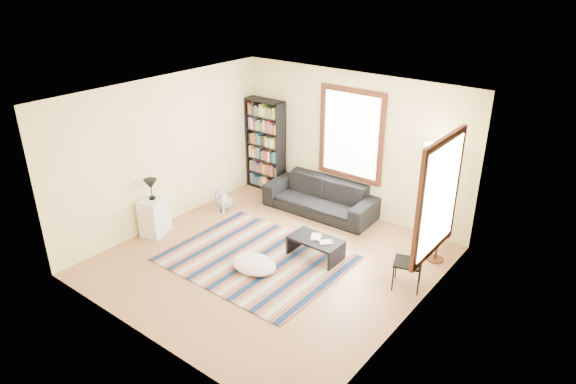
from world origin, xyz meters
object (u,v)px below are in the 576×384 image
Objects in this scene: bookshelf at (266,145)px; side_table at (437,246)px; dog at (224,198)px; sofa at (320,197)px; white_cabinet at (154,216)px; coffee_table at (316,248)px; floor_cushion at (254,264)px; floor_lamp at (426,195)px; folding_chair at (408,263)px.

side_table is at bearing -7.73° from bookshelf.
side_table is 1.07× the size of dog.
white_cabinet is (-1.91, -2.60, 0.02)m from sofa.
sofa is 2.53× the size of coffee_table.
bookshelf is at bearing 172.27° from side_table.
floor_cushion is at bearing -49.09° from dog.
sofa is 1.95m from dog.
sofa is at bearing 122.11° from coffee_table.
sofa is 1.22× the size of floor_lamp.
side_table reaches higher than dog.
bookshelf is 4.51m from folding_chair.
white_cabinet is (-4.45, -1.28, -0.08)m from folding_chair.
floor_lamp is 3.44× the size of side_table.
floor_cushion is (-0.57, -0.94, -0.08)m from coffee_table.
white_cabinet is at bearing -152.96° from side_table.
folding_chair is 4.63m from white_cabinet.
bookshelf is at bearing 145.77° from coffee_table.
bookshelf is 3.22m from coffee_table.
coffee_table reaches higher than floor_cushion.
sofa is 2.61m from side_table.
side_table reaches higher than floor_cushion.
folding_chair reaches higher than side_table.
coffee_table is at bearing 166.23° from folding_chair.
floor_lamp is 0.90m from side_table.
coffee_table is 0.48× the size of floor_lamp.
white_cabinet is 1.54m from dog.
dog reaches higher than floor_cushion.
white_cabinet is at bearing -95.33° from bookshelf.
side_table is 4.28m from dog.
white_cabinet is at bearing -158.47° from coffee_table.
floor_lamp reaches higher than white_cabinet.
white_cabinet is at bearing -116.21° from dog.
sofa reaches higher than side_table.
dog is at bearing -148.01° from sofa.
floor_lamp is at bearing 52.73° from coffee_table.
white_cabinet reaches higher than dog.
floor_lamp is 1.56m from folding_chair.
coffee_table is at bearing 58.60° from floor_cushion.
floor_lamp is at bearing 54.81° from floor_cushion.
folding_chair reaches higher than white_cabinet.
floor_lamp is 4.90m from white_cabinet.
side_table is at bearing -8.69° from sofa.
side_table is (4.23, -0.57, -0.73)m from bookshelf.
side_table is at bearing 67.80° from folding_chair.
bookshelf reaches higher than side_table.
bookshelf reaches higher than white_cabinet.
bookshelf is at bearing 177.42° from floor_lamp.
sofa is 4.49× the size of dog.
coffee_table is at bearing -144.67° from side_table.
floor_cushion is at bearing -121.40° from coffee_table.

